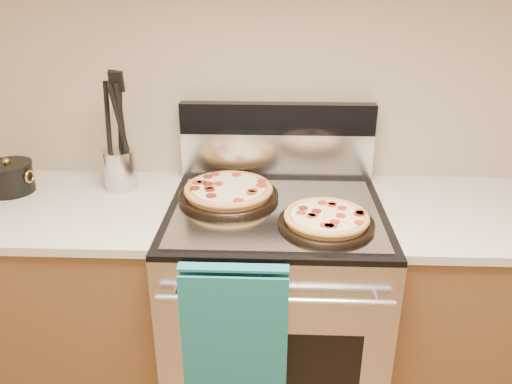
{
  "coord_description": "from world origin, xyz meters",
  "views": [
    {
      "loc": [
        -0.0,
        0.07,
        1.68
      ],
      "look_at": [
        -0.07,
        1.55,
        1.03
      ],
      "focal_mm": 35.0,
      "sensor_mm": 36.0,
      "label": 1
    }
  ],
  "objects_px": {
    "utensil_crock": "(120,169)",
    "range_body": "(274,317)",
    "saucepan": "(10,179)",
    "pepperoni_pizza_back": "(228,192)",
    "pepperoni_pizza_front": "(326,219)"
  },
  "relations": [
    {
      "from": "utensil_crock",
      "to": "range_body",
      "type": "bearing_deg",
      "value": -16.81
    },
    {
      "from": "range_body",
      "to": "saucepan",
      "type": "bearing_deg",
      "value": 172.74
    },
    {
      "from": "range_body",
      "to": "utensil_crock",
      "type": "xyz_separation_m",
      "value": [
        -0.6,
        0.18,
        0.54
      ]
    },
    {
      "from": "saucepan",
      "to": "range_body",
      "type": "bearing_deg",
      "value": -7.26
    },
    {
      "from": "pepperoni_pizza_back",
      "to": "pepperoni_pizza_front",
      "type": "xyz_separation_m",
      "value": [
        0.34,
        -0.2,
        -0.0
      ]
    },
    {
      "from": "range_body",
      "to": "pepperoni_pizza_back",
      "type": "bearing_deg",
      "value": 158.02
    },
    {
      "from": "pepperoni_pizza_back",
      "to": "saucepan",
      "type": "relative_size",
      "value": 2.09
    },
    {
      "from": "pepperoni_pizza_front",
      "to": "saucepan",
      "type": "bearing_deg",
      "value": 167.58
    },
    {
      "from": "pepperoni_pizza_back",
      "to": "saucepan",
      "type": "height_order",
      "value": "saucepan"
    },
    {
      "from": "range_body",
      "to": "saucepan",
      "type": "relative_size",
      "value": 5.25
    },
    {
      "from": "pepperoni_pizza_back",
      "to": "saucepan",
      "type": "bearing_deg",
      "value": 175.98
    },
    {
      "from": "utensil_crock",
      "to": "pepperoni_pizza_back",
      "type": "bearing_deg",
      "value": -14.63
    },
    {
      "from": "range_body",
      "to": "utensil_crock",
      "type": "bearing_deg",
      "value": 163.19
    },
    {
      "from": "pepperoni_pizza_front",
      "to": "saucepan",
      "type": "xyz_separation_m",
      "value": [
        -1.18,
        0.26,
        0.02
      ]
    },
    {
      "from": "saucepan",
      "to": "utensil_crock",
      "type": "bearing_deg",
      "value": 7.28
    }
  ]
}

